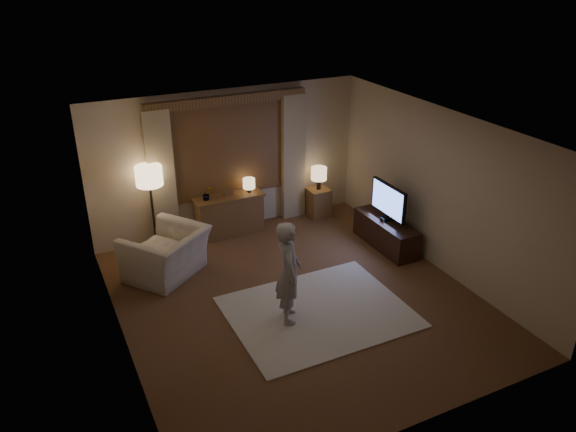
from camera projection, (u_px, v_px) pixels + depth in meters
room at (282, 205)px, 8.20m from camera, size 5.04×5.54×2.64m
rug at (318, 312)px, 8.06m from camera, size 2.50×2.00×0.02m
sideboard at (230, 216)px, 10.20m from camera, size 1.20×0.40×0.70m
picture_frame at (228, 193)px, 10.00m from camera, size 0.16×0.02×0.20m
plant at (207, 194)px, 9.82m from camera, size 0.17×0.13×0.30m
table_lamp_sideboard at (249, 184)px, 10.12m from camera, size 0.22×0.22×0.30m
floor_lamp at (149, 181)px, 9.22m from camera, size 0.45×0.45×1.53m
armchair at (166, 254)px, 8.84m from camera, size 1.55×1.52×0.76m
side_table at (318, 202)px, 10.90m from camera, size 0.40×0.40×0.56m
table_lamp_side at (319, 174)px, 10.65m from camera, size 0.30×0.30×0.44m
tv_stand at (386, 233)px, 9.78m from camera, size 0.45×1.40×0.50m
tv at (388, 201)px, 9.51m from camera, size 0.22×0.91×0.66m
person at (289, 272)px, 7.59m from camera, size 0.52×0.64×1.49m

